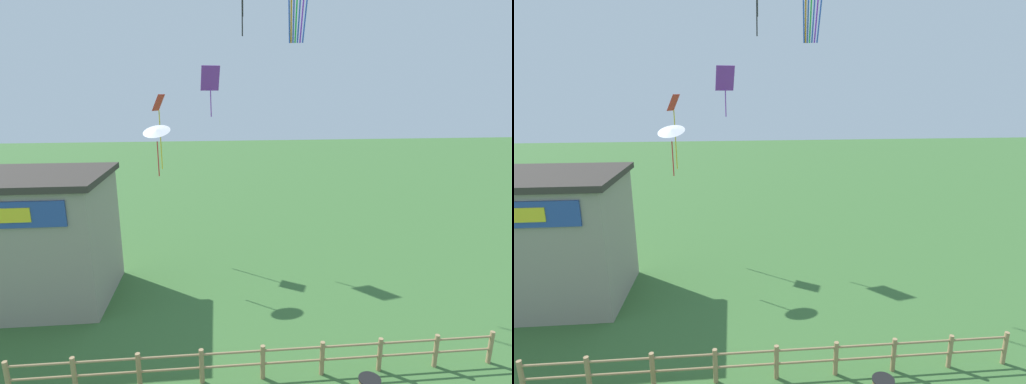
{
  "view_description": "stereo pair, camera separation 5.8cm",
  "coord_description": "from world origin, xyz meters",
  "views": [
    {
      "loc": [
        -1.16,
        -4.64,
        8.21
      ],
      "look_at": [
        0.0,
        7.21,
        5.11
      ],
      "focal_mm": 28.0,
      "sensor_mm": 36.0,
      "label": 1
    },
    {
      "loc": [
        -1.11,
        -4.64,
        8.21
      ],
      "look_at": [
        0.0,
        7.21,
        5.11
      ],
      "focal_mm": 28.0,
      "sensor_mm": 36.0,
      "label": 2
    }
  ],
  "objects": [
    {
      "name": "kite_red_diamond",
      "position": [
        -3.9,
        15.21,
        6.83
      ],
      "size": [
        0.62,
        0.73,
        3.62
      ],
      "color": "red"
    },
    {
      "name": "kite_white_delta",
      "position": [
        -3.66,
        12.43,
        6.47
      ],
      "size": [
        1.4,
        1.36,
        2.2
      ],
      "color": "white"
    },
    {
      "name": "kite_purple_streamer",
      "position": [
        -1.41,
        14.99,
        8.52
      ],
      "size": [
        0.96,
        0.66,
        2.36
      ],
      "color": "purple"
    },
    {
      "name": "wooden_fence",
      "position": [
        0.0,
        5.21,
        0.61
      ],
      "size": [
        14.17,
        0.14,
        1.08
      ],
      "color": "#9E7F56",
      "rests_on": "ground_plane"
    }
  ]
}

